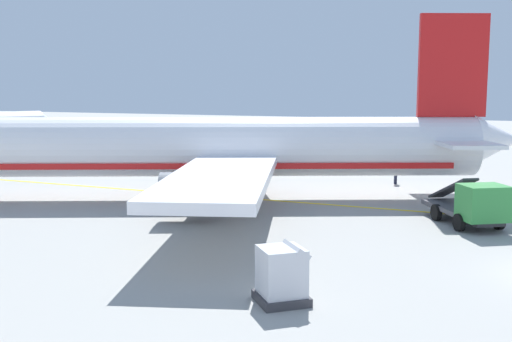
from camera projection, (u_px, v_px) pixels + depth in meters
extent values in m
cylinder|color=white|center=(195.00, 147.00, 39.18)|extent=(18.13, 34.43, 3.80)
cone|color=white|center=(497.00, 140.00, 39.57)|extent=(4.25, 4.24, 3.23)
cube|color=white|center=(221.00, 178.00, 30.27)|extent=(16.70, 9.52, 0.50)
cylinder|color=slate|center=(190.00, 192.00, 33.10)|extent=(3.31, 3.82, 2.20)
cube|color=white|center=(229.00, 144.00, 48.37)|extent=(16.25, 12.16, 0.50)
cylinder|color=slate|center=(204.00, 163.00, 45.78)|extent=(3.31, 3.82, 2.20)
cube|color=red|center=(453.00, 66.00, 38.86)|extent=(2.12, 4.17, 6.50)
cube|color=white|center=(450.00, 140.00, 39.50)|extent=(10.80, 7.16, 0.24)
cube|color=red|center=(195.00, 163.00, 39.33)|extent=(16.49, 31.06, 0.36)
cylinder|color=black|center=(217.00, 199.00, 37.04)|extent=(0.77, 1.15, 1.10)
cylinder|color=gray|center=(217.00, 186.00, 36.93)|extent=(0.20, 0.20, 0.50)
cylinder|color=black|center=(220.00, 186.00, 42.19)|extent=(0.77, 1.15, 1.10)
cylinder|color=gray|center=(220.00, 174.00, 42.09)|extent=(0.20, 0.20, 0.50)
cone|color=silver|center=(50.00, 126.00, 67.47)|extent=(3.32, 3.80, 3.19)
cube|color=#192333|center=(32.00, 119.00, 66.10)|extent=(3.17, 3.50, 0.53)
cylinder|color=black|center=(6.00, 152.00, 64.66)|extent=(1.01, 0.71, 0.97)
cylinder|color=gray|center=(6.00, 145.00, 64.56)|extent=(0.18, 0.18, 0.44)
cube|color=#338C3F|center=(483.00, 203.00, 30.84)|extent=(2.70, 2.82, 1.80)
cube|color=#192333|center=(493.00, 199.00, 29.96)|extent=(1.05, 1.61, 0.94)
cube|color=#4C4C51|center=(455.00, 207.00, 33.75)|extent=(4.50, 3.96, 0.24)
cube|color=#2D2D33|center=(452.00, 188.00, 34.01)|extent=(3.91, 2.92, 1.73)
cube|color=#262628|center=(463.00, 214.00, 32.90)|extent=(5.67, 4.36, 0.16)
cylinder|color=black|center=(499.00, 221.00, 31.46)|extent=(0.91, 0.72, 0.90)
cylinder|color=black|center=(459.00, 222.00, 31.10)|extent=(0.91, 0.72, 0.90)
cylinder|color=black|center=(473.00, 211.00, 33.97)|extent=(0.91, 0.72, 0.90)
cylinder|color=black|center=(436.00, 212.00, 33.61)|extent=(0.91, 0.72, 0.90)
cube|color=#333338|center=(281.00, 298.00, 20.80)|extent=(2.30, 2.30, 0.30)
cube|color=silver|center=(281.00, 271.00, 20.67)|extent=(2.02, 2.02, 1.62)
cube|color=silver|center=(295.00, 251.00, 20.73)|extent=(1.49, 1.40, 0.54)
cylinder|color=#191E33|center=(396.00, 178.00, 46.42)|extent=(0.14, 0.14, 0.85)
cylinder|color=#191E33|center=(395.00, 179.00, 46.29)|extent=(0.14, 0.14, 0.85)
cube|color=orange|center=(396.00, 169.00, 46.26)|extent=(0.49, 0.37, 0.64)
cube|color=silver|center=(396.00, 168.00, 46.25)|extent=(0.50, 0.38, 0.06)
sphere|color=tan|center=(396.00, 163.00, 46.20)|extent=(0.23, 0.23, 0.23)
cylinder|color=orange|center=(398.00, 168.00, 46.44)|extent=(0.09, 0.09, 0.60)
cylinder|color=orange|center=(394.00, 169.00, 46.06)|extent=(0.09, 0.09, 0.60)
cube|color=yellow|center=(278.00, 201.00, 39.49)|extent=(0.30, 60.00, 0.01)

